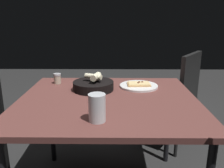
% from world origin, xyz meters
% --- Properties ---
extents(dining_table, '(1.09, 0.97, 0.72)m').
position_xyz_m(dining_table, '(0.00, 0.00, 0.66)').
color(dining_table, brown).
rests_on(dining_table, ground).
extents(pizza_plate, '(0.27, 0.27, 0.04)m').
position_xyz_m(pizza_plate, '(-0.21, -0.24, 0.73)').
color(pizza_plate, white).
rests_on(pizza_plate, dining_table).
extents(bread_basket, '(0.27, 0.27, 0.12)m').
position_xyz_m(bread_basket, '(0.10, -0.17, 0.76)').
color(bread_basket, black).
rests_on(bread_basket, dining_table).
extents(beer_glass, '(0.08, 0.08, 0.14)m').
position_xyz_m(beer_glass, '(0.04, 0.32, 0.78)').
color(beer_glass, silver).
rests_on(beer_glass, dining_table).
extents(pepper_shaker, '(0.05, 0.05, 0.08)m').
position_xyz_m(pepper_shaker, '(0.38, -0.32, 0.76)').
color(pepper_shaker, '#BFB299').
rests_on(pepper_shaker, dining_table).
extents(chair_near, '(0.61, 0.61, 0.90)m').
position_xyz_m(chair_near, '(-0.61, -0.71, 0.51)').
color(chair_near, black).
rests_on(chair_near, ground).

